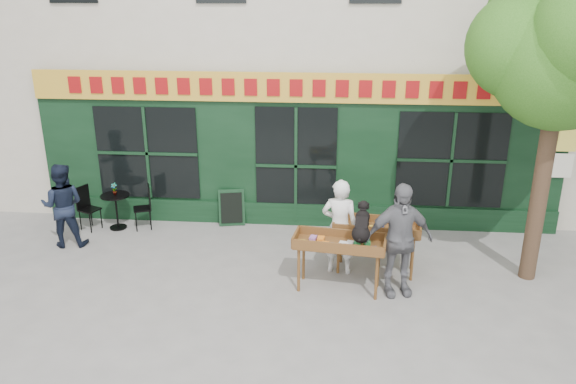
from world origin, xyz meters
name	(u,v)px	position (x,y,z in m)	size (l,w,h in m)	color
ground	(286,275)	(0.00, 0.00, 0.00)	(80.00, 80.00, 0.00)	slate
street_tree	(566,40)	(4.34, 0.36, 4.11)	(3.05, 2.90, 5.60)	#382619
book_cart_center	(339,245)	(0.93, -0.43, 0.82)	(1.57, 0.81, 0.99)	brown
dog	(362,221)	(1.28, -0.48, 1.29)	(0.34, 0.60, 0.60)	black
woman	(340,227)	(0.93, 0.22, 0.88)	(0.64, 0.42, 1.76)	white
book_cart_right	(377,230)	(1.60, 0.29, 0.82)	(1.57, 0.80, 0.99)	brown
man_right	(399,240)	(1.90, -0.46, 0.98)	(1.15, 0.48, 1.95)	slate
bistro_table	(116,205)	(-3.80, 1.80, 0.54)	(0.60, 0.60, 0.76)	black
bistro_chair_left	(86,204)	(-4.44, 1.73, 0.56)	(0.48, 0.48, 0.95)	black
bistro_chair_right	(146,203)	(-3.17, 1.88, 0.56)	(0.47, 0.47, 0.95)	black
potted_plant	(114,189)	(-3.80, 1.80, 0.90)	(0.14, 0.09, 0.26)	gray
man_left	(63,205)	(-4.50, 0.90, 0.85)	(0.83, 0.64, 1.70)	black
chalkboard	(232,208)	(-1.39, 2.19, 0.40)	(0.59, 0.29, 0.79)	black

